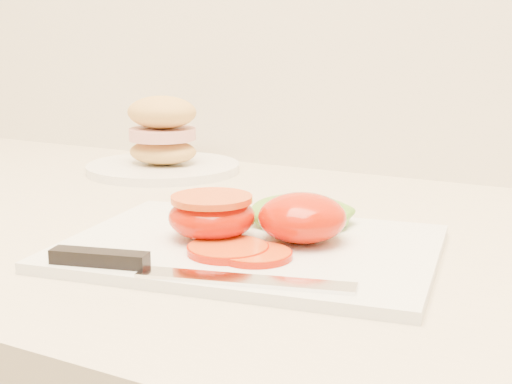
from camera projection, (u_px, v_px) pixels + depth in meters
The scene contains 8 objects.
cutting_board at pixel (251, 248), 0.65m from camera, with size 0.33×0.24×0.01m, color silver.
tomato_half_dome at pixel (302, 218), 0.65m from camera, with size 0.08×0.08×0.04m, color #C41600.
tomato_half_cut at pixel (212, 215), 0.65m from camera, with size 0.08×0.08×0.04m.
tomato_slice_0 at pixel (228, 249), 0.61m from camera, with size 0.07×0.07×0.01m, color orange.
tomato_slice_1 at pixel (255, 254), 0.60m from camera, with size 0.06×0.06×0.01m, color orange.
lettuce_leaf_0 at pixel (302, 214), 0.70m from camera, with size 0.11×0.08×0.02m, color #65A12A.
knife at pixel (154, 266), 0.57m from camera, with size 0.25×0.07×0.01m.
sandwich_plate at pixel (163, 145), 1.02m from camera, with size 0.22×0.22×0.11m.
Camera 1 is at (-0.03, 1.05, 1.13)m, focal length 50.00 mm.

